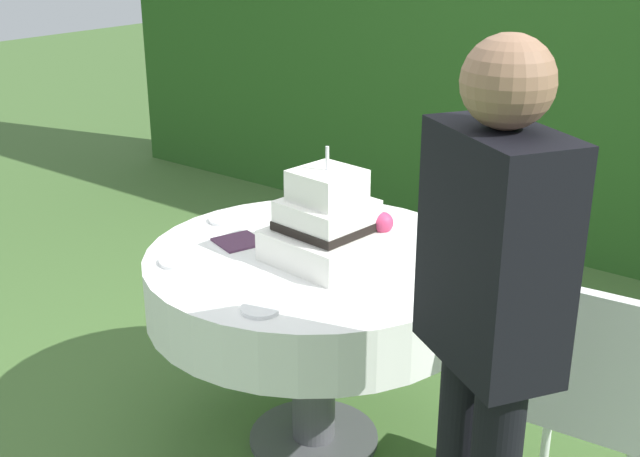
# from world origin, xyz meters

# --- Properties ---
(ground_plane) EXTENTS (20.00, 20.00, 0.00)m
(ground_plane) POSITION_xyz_m (0.00, 0.00, 0.00)
(ground_plane) COLOR #476B33
(foliage_hedge) EXTENTS (6.66, 0.48, 2.52)m
(foliage_hedge) POSITION_xyz_m (0.00, 2.40, 1.26)
(foliage_hedge) COLOR #28561E
(foliage_hedge) RESTS_ON ground_plane
(cake_table) EXTENTS (1.14, 1.14, 0.75)m
(cake_table) POSITION_xyz_m (0.00, 0.00, 0.63)
(cake_table) COLOR #4C4C51
(cake_table) RESTS_ON ground_plane
(wedding_cake) EXTENTS (0.37, 0.37, 0.39)m
(wedding_cake) POSITION_xyz_m (0.07, -0.01, 0.87)
(wedding_cake) COLOR white
(wedding_cake) RESTS_ON cake_table
(serving_plate_near) EXTENTS (0.15, 0.15, 0.01)m
(serving_plate_near) POSITION_xyz_m (-0.30, -0.32, 0.75)
(serving_plate_near) COLOR white
(serving_plate_near) RESTS_ON cake_table
(serving_plate_far) EXTENTS (0.12, 0.12, 0.01)m
(serving_plate_far) POSITION_xyz_m (0.14, -0.43, 0.75)
(serving_plate_far) COLOR white
(serving_plate_far) RESTS_ON cake_table
(serving_plate_left) EXTENTS (0.13, 0.13, 0.01)m
(serving_plate_left) POSITION_xyz_m (-0.45, 0.05, 0.75)
(serving_plate_left) COLOR white
(serving_plate_left) RESTS_ON cake_table
(napkin_stack) EXTENTS (0.19, 0.19, 0.01)m
(napkin_stack) POSITION_xyz_m (-0.27, -0.08, 0.75)
(napkin_stack) COLOR #4C2D47
(napkin_stack) RESTS_ON cake_table
(garden_chair) EXTENTS (0.43, 0.43, 0.89)m
(garden_chair) POSITION_xyz_m (0.94, 0.08, 0.54)
(garden_chair) COLOR white
(garden_chair) RESTS_ON ground_plane
(standing_person) EXTENTS (0.41, 0.36, 1.60)m
(standing_person) POSITION_xyz_m (0.86, -0.44, 0.93)
(standing_person) COLOR black
(standing_person) RESTS_ON ground_plane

